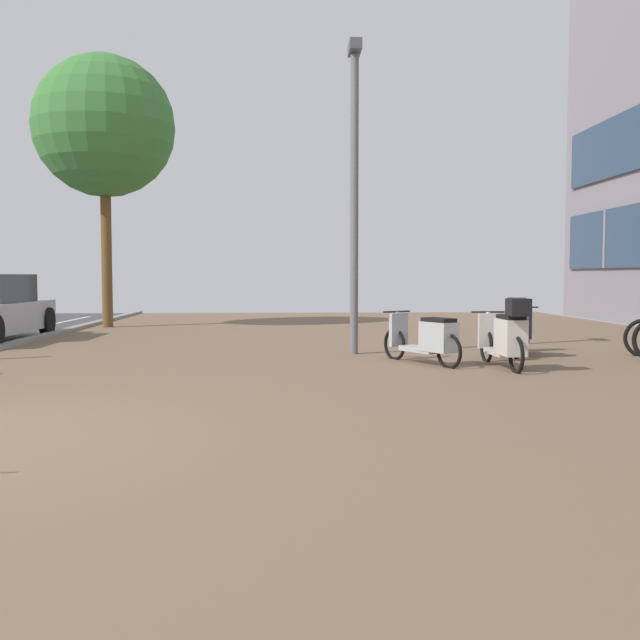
# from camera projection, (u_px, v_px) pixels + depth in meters

# --- Properties ---
(ground) EXTENTS (21.00, 40.00, 0.13)m
(ground) POSITION_uv_depth(u_px,v_px,m) (118.00, 443.00, 5.91)
(ground) COLOR #302932
(scooter_near) EXTENTS (0.90, 1.64, 1.01)m
(scooter_near) POSITION_uv_depth(u_px,v_px,m) (519.00, 329.00, 12.04)
(scooter_near) COLOR black
(scooter_near) RESTS_ON ground
(scooter_mid) EXTENTS (0.52, 1.86, 1.06)m
(scooter_mid) POSITION_uv_depth(u_px,v_px,m) (506.00, 336.00, 10.35)
(scooter_mid) COLOR black
(scooter_mid) RESTS_ON ground
(scooter_far) EXTENTS (0.99, 1.63, 0.81)m
(scooter_far) POSITION_uv_depth(u_px,v_px,m) (428.00, 339.00, 10.87)
(scooter_far) COLOR black
(scooter_far) RESTS_ON ground
(lamp_post) EXTENTS (0.20, 0.52, 5.23)m
(lamp_post) POSITION_uv_depth(u_px,v_px,m) (354.00, 181.00, 12.17)
(lamp_post) COLOR slate
(lamp_post) RESTS_ON ground
(street_tree) EXTENTS (3.58, 3.58, 6.94)m
(street_tree) POSITION_uv_depth(u_px,v_px,m) (104.00, 127.00, 18.42)
(street_tree) COLOR brown
(street_tree) RESTS_ON ground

